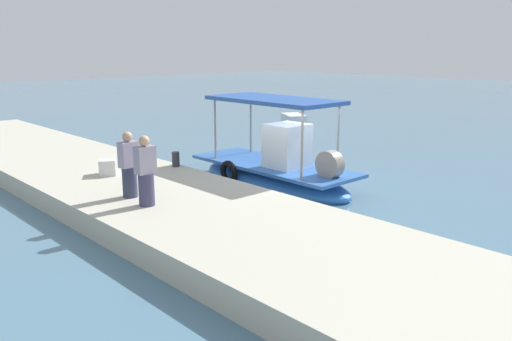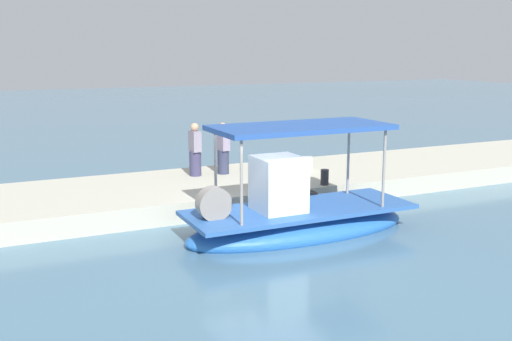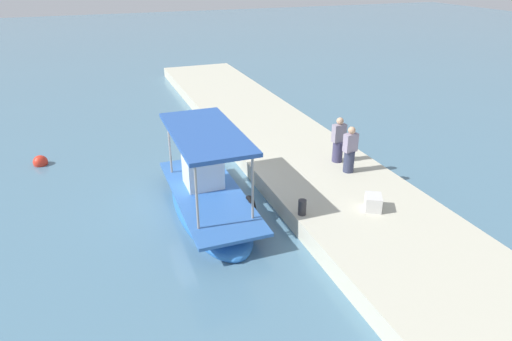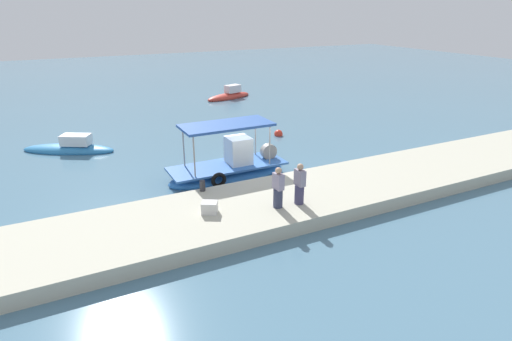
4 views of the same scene
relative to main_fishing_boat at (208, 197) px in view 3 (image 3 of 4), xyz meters
name	(u,v)px [view 3 (image 3 of 4)]	position (x,y,z in m)	size (l,w,h in m)	color
ground_plane	(205,198)	(0.84, -0.10, -0.47)	(120.00, 120.00, 0.00)	slate
dock_quay	(315,172)	(0.84, -4.23, -0.18)	(36.00, 4.50, 0.58)	beige
main_fishing_boat	(208,197)	(0.00, 0.00, 0.00)	(6.00, 2.21, 3.08)	blue
fisherman_near_bollard	(338,142)	(0.82, -5.12, 0.88)	(0.39, 0.49, 1.68)	#3B395A
fisherman_by_crate	(350,152)	(-0.10, -5.04, 0.86)	(0.41, 0.50, 1.65)	#323852
mooring_bollard	(302,207)	(-2.19, -2.23, 0.35)	(0.24, 0.24, 0.46)	#2D2D33
cargo_crate	(373,203)	(-2.67, -4.33, 0.34)	(0.59, 0.47, 0.46)	silver
marker_buoy	(40,162)	(5.75, 5.25, -0.35)	(0.55, 0.55, 0.55)	red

